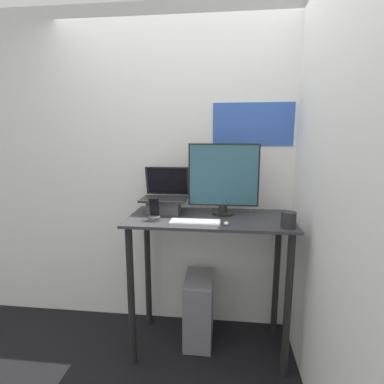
{
  "coord_description": "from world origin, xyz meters",
  "views": [
    {
      "loc": [
        0.11,
        -1.78,
        1.61
      ],
      "look_at": [
        -0.13,
        0.28,
        1.22
      ],
      "focal_mm": 28.0,
      "sensor_mm": 36.0,
      "label": 1
    }
  ],
  "objects_px": {
    "computer_tower": "(199,309)",
    "monitor": "(223,180)",
    "keyboard": "(195,222)",
    "mouse": "(226,223)",
    "cell_phone": "(154,215)",
    "laptop": "(165,201)"
  },
  "relations": [
    {
      "from": "keyboard",
      "to": "mouse",
      "type": "relative_size",
      "value": 6.54
    },
    {
      "from": "cell_phone",
      "to": "computer_tower",
      "type": "distance_m",
      "value": 0.88
    },
    {
      "from": "keyboard",
      "to": "monitor",
      "type": "bearing_deg",
      "value": 53.63
    },
    {
      "from": "monitor",
      "to": "cell_phone",
      "type": "xyz_separation_m",
      "value": [
        -0.46,
        -0.22,
        -0.22
      ]
    },
    {
      "from": "computer_tower",
      "to": "laptop",
      "type": "bearing_deg",
      "value": 173.39
    },
    {
      "from": "monitor",
      "to": "keyboard",
      "type": "relative_size",
      "value": 1.55
    },
    {
      "from": "cell_phone",
      "to": "computer_tower",
      "type": "height_order",
      "value": "cell_phone"
    },
    {
      "from": "monitor",
      "to": "computer_tower",
      "type": "height_order",
      "value": "monitor"
    },
    {
      "from": "monitor",
      "to": "computer_tower",
      "type": "relative_size",
      "value": 0.97
    },
    {
      "from": "monitor",
      "to": "mouse",
      "type": "bearing_deg",
      "value": -84.46
    },
    {
      "from": "laptop",
      "to": "computer_tower",
      "type": "height_order",
      "value": "laptop"
    },
    {
      "from": "keyboard",
      "to": "cell_phone",
      "type": "relative_size",
      "value": 2.12
    },
    {
      "from": "laptop",
      "to": "computer_tower",
      "type": "xyz_separation_m",
      "value": [
        0.27,
        -0.03,
        -0.86
      ]
    },
    {
      "from": "keyboard",
      "to": "computer_tower",
      "type": "relative_size",
      "value": 0.62
    },
    {
      "from": "mouse",
      "to": "cell_phone",
      "type": "bearing_deg",
      "value": 174.43
    },
    {
      "from": "keyboard",
      "to": "mouse",
      "type": "bearing_deg",
      "value": -5.88
    },
    {
      "from": "mouse",
      "to": "cell_phone",
      "type": "distance_m",
      "value": 0.49
    },
    {
      "from": "monitor",
      "to": "mouse",
      "type": "height_order",
      "value": "monitor"
    },
    {
      "from": "computer_tower",
      "to": "monitor",
      "type": "bearing_deg",
      "value": 6.27
    },
    {
      "from": "laptop",
      "to": "keyboard",
      "type": "bearing_deg",
      "value": -44.67
    },
    {
      "from": "keyboard",
      "to": "cell_phone",
      "type": "bearing_deg",
      "value": 174.65
    },
    {
      "from": "mouse",
      "to": "computer_tower",
      "type": "xyz_separation_m",
      "value": [
        -0.2,
        0.25,
        -0.78
      ]
    }
  ]
}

